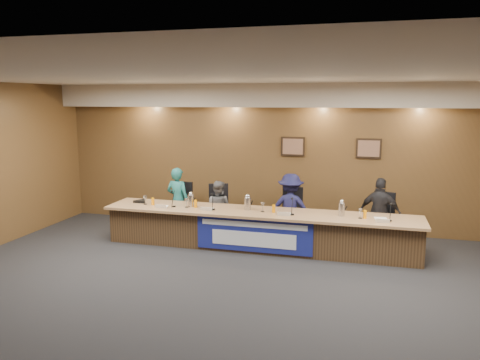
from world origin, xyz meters
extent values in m
plane|color=black|center=(0.00, 0.00, 0.00)|extent=(10.00, 10.00, 0.00)
cube|color=silver|center=(0.00, 0.00, 3.20)|extent=(10.00, 8.00, 0.04)
cube|color=brown|center=(0.00, 4.00, 1.60)|extent=(10.00, 0.04, 3.20)
cube|color=beige|center=(0.00, 3.75, 2.95)|extent=(10.00, 0.50, 0.50)
cube|color=#442F1B|center=(0.00, 2.40, 0.35)|extent=(6.00, 0.80, 0.70)
cube|color=#9C744D|center=(0.00, 2.35, 0.72)|extent=(6.10, 0.95, 0.05)
cube|color=navy|center=(0.00, 1.99, 0.38)|extent=(2.20, 0.02, 0.65)
cube|color=silver|center=(0.00, 1.97, 0.58)|extent=(2.00, 0.01, 0.10)
cube|color=silver|center=(0.00, 1.97, 0.30)|extent=(1.60, 0.01, 0.28)
cube|color=black|center=(0.40, 3.97, 1.85)|extent=(0.52, 0.04, 0.42)
cube|color=black|center=(2.00, 3.97, 1.85)|extent=(0.52, 0.04, 0.42)
imported|color=#1B5F5E|center=(-1.92, 2.98, 0.72)|extent=(0.57, 0.42, 1.43)
imported|color=#535459|center=(-1.01, 2.98, 0.60)|extent=(0.61, 0.50, 1.19)
imported|color=#13143A|center=(0.53, 2.98, 0.70)|extent=(0.92, 0.55, 1.40)
imported|color=black|center=(2.26, 2.98, 0.70)|extent=(0.88, 0.53, 1.40)
cube|color=black|center=(-1.92, 3.08, 0.48)|extent=(0.49, 0.49, 0.08)
cube|color=black|center=(-1.01, 3.08, 0.48)|extent=(0.63, 0.63, 0.08)
cube|color=black|center=(0.53, 3.08, 0.48)|extent=(0.49, 0.49, 0.08)
cube|color=black|center=(2.26, 3.08, 0.48)|extent=(0.63, 0.63, 0.08)
cube|color=white|center=(-1.90, 2.08, 0.80)|extent=(0.24, 0.08, 0.10)
cylinder|color=black|center=(-1.70, 2.27, 0.76)|extent=(0.07, 0.07, 0.02)
cylinder|color=#FF9204|center=(-2.18, 2.31, 0.82)|extent=(0.06, 0.06, 0.15)
cylinder|color=silver|center=(-2.35, 2.31, 0.84)|extent=(0.08, 0.08, 0.18)
cube|color=white|center=(-0.98, 2.13, 0.80)|extent=(0.24, 0.08, 0.10)
cylinder|color=black|center=(-0.87, 2.24, 0.76)|extent=(0.07, 0.07, 0.02)
cylinder|color=#FF9204|center=(-1.27, 2.33, 0.82)|extent=(0.06, 0.06, 0.15)
cylinder|color=silver|center=(-1.44, 2.28, 0.84)|extent=(0.08, 0.08, 0.18)
cube|color=white|center=(0.54, 2.12, 0.80)|extent=(0.24, 0.08, 0.10)
cylinder|color=black|center=(0.68, 2.23, 0.76)|extent=(0.07, 0.07, 0.02)
cylinder|color=#FF9204|center=(0.31, 2.32, 0.82)|extent=(0.06, 0.06, 0.15)
cylinder|color=silver|center=(0.09, 2.33, 0.84)|extent=(0.08, 0.08, 0.18)
cube|color=white|center=(2.28, 2.08, 0.80)|extent=(0.24, 0.08, 0.10)
cylinder|color=black|center=(2.41, 2.24, 0.76)|extent=(0.07, 0.07, 0.02)
cylinder|color=#FF9204|center=(1.98, 2.31, 0.82)|extent=(0.06, 0.06, 0.15)
cylinder|color=silver|center=(1.90, 2.28, 0.84)|extent=(0.08, 0.08, 0.18)
cylinder|color=silver|center=(-1.38, 2.37, 0.87)|extent=(0.12, 0.12, 0.24)
cylinder|color=silver|center=(-0.22, 2.41, 0.87)|extent=(0.13, 0.13, 0.24)
cylinder|color=silver|center=(1.56, 2.39, 0.87)|extent=(0.11, 0.11, 0.25)
cylinder|color=black|center=(-2.53, 2.46, 0.78)|extent=(0.32, 0.32, 0.05)
cube|color=white|center=(2.27, 2.33, 0.75)|extent=(0.26, 0.33, 0.01)
camera|label=1|loc=(1.95, -6.17, 2.87)|focal=35.00mm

